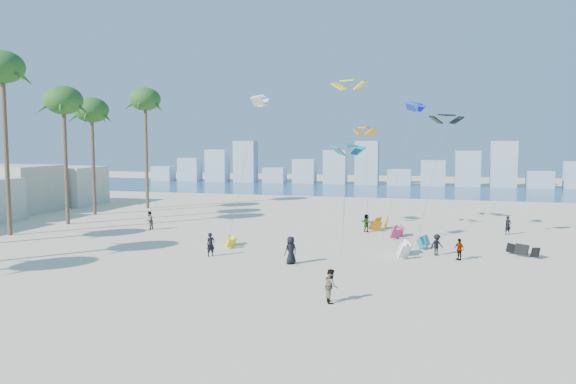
# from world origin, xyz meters

# --- Properties ---
(ground) EXTENTS (220.00, 220.00, 0.00)m
(ground) POSITION_xyz_m (0.00, 0.00, 0.00)
(ground) COLOR beige
(ground) RESTS_ON ground
(ocean) EXTENTS (220.00, 220.00, 0.00)m
(ocean) POSITION_xyz_m (0.00, 72.00, 0.01)
(ocean) COLOR navy
(ocean) RESTS_ON ground
(kitesurfer_near) EXTENTS (0.74, 0.75, 1.74)m
(kitesurfer_near) POSITION_xyz_m (-1.83, 12.12, 0.87)
(kitesurfer_near) COLOR black
(kitesurfer_near) RESTS_ON ground
(kitesurfer_mid) EXTENTS (0.92, 1.04, 1.77)m
(kitesurfer_mid) POSITION_xyz_m (8.76, 2.97, 0.89)
(kitesurfer_mid) COLOR gray
(kitesurfer_mid) RESTS_ON ground
(kitesurfers_far) EXTENTS (33.34, 17.32, 1.91)m
(kitesurfers_far) POSITION_xyz_m (6.19, 19.50, 0.86)
(kitesurfers_far) COLOR black
(kitesurfers_far) RESTS_ON ground
(grounded_kites) EXTENTS (24.15, 15.40, 1.06)m
(grounded_kites) POSITION_xyz_m (10.64, 20.87, 0.47)
(grounded_kites) COLOR #F7ED0D
(grounded_kites) RESTS_ON ground
(flying_kites) EXTENTS (33.99, 18.21, 14.59)m
(flying_kites) POSITION_xyz_m (10.48, 22.34, 10.78)
(flying_kites) COLOR #0B758E
(flying_kites) RESTS_ON ground
(palm_row) EXTENTS (7.84, 44.80, 16.30)m
(palm_row) POSITION_xyz_m (-22.15, 16.21, 11.53)
(palm_row) COLOR brown
(palm_row) RESTS_ON ground
(distant_skyline) EXTENTS (85.00, 3.00, 8.40)m
(distant_skyline) POSITION_xyz_m (-1.19, 82.00, 3.09)
(distant_skyline) COLOR #9EADBF
(distant_skyline) RESTS_ON ground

